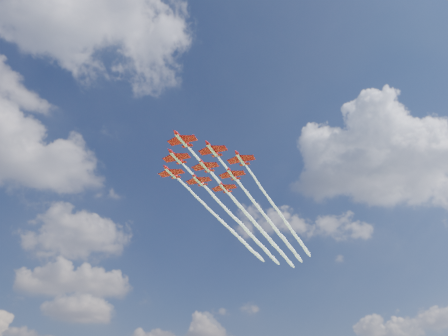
{
  "coord_description": "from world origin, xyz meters",
  "views": [
    {
      "loc": [
        -55.45,
        -129.95,
        4.0
      ],
      "look_at": [
        11.77,
        -0.65,
        85.01
      ],
      "focal_mm": 35.0,
      "sensor_mm": 36.0,
      "label": 1
    }
  ],
  "objects": [
    {
      "name": "jet_row3_port",
      "position": [
        56.06,
        27.16,
        85.28
      ],
      "size": [
        90.57,
        79.29,
        2.94
      ],
      "rotation": [
        0.0,
        0.0,
        0.72
      ],
      "color": "#BC0A0C"
    },
    {
      "name": "jet_row4_port",
      "position": [
        58.74,
        39.13,
        85.28
      ],
      "size": [
        90.57,
        79.29,
        2.94
      ],
      "rotation": [
        0.0,
        0.0,
        0.72
      ],
      "color": "#BC0A0C"
    },
    {
      "name": "jet_row4_starb",
      "position": [
        49.2,
        50.07,
        85.28
      ],
      "size": [
        90.57,
        79.29,
        2.94
      ],
      "rotation": [
        0.0,
        0.0,
        0.72
      ],
      "color": "#BC0A0C"
    },
    {
      "name": "jet_tail",
      "position": [
        61.42,
        51.1,
        85.28
      ],
      "size": [
        90.57,
        79.29,
        2.94
      ],
      "rotation": [
        0.0,
        0.0,
        0.72
      ],
      "color": "#BC0A0C"
    },
    {
      "name": "jet_row2_starb",
      "position": [
        34.3,
        37.07,
        85.28
      ],
      "size": [
        90.57,
        79.29,
        2.94
      ],
      "rotation": [
        0.0,
        0.0,
        0.72
      ],
      "color": "#BC0A0C"
    },
    {
      "name": "jet_row3_starb",
      "position": [
        36.98,
        49.04,
        85.28
      ],
      "size": [
        90.57,
        79.29,
        2.94
      ],
      "rotation": [
        0.0,
        0.0,
        0.72
      ],
      "color": "#BC0A0C"
    },
    {
      "name": "jet_lead",
      "position": [
        31.62,
        25.1,
        85.28
      ],
      "size": [
        90.57,
        79.29,
        2.94
      ],
      "rotation": [
        0.0,
        0.0,
        0.72
      ],
      "color": "#BC0A0C"
    },
    {
      "name": "jet_row2_port",
      "position": [
        43.84,
        26.13,
        85.28
      ],
      "size": [
        90.57,
        79.29,
        2.94
      ],
      "rotation": [
        0.0,
        0.0,
        0.72
      ],
      "color": "#BC0A0C"
    },
    {
      "name": "jet_row3_centre",
      "position": [
        46.52,
        38.1,
        85.28
      ],
      "size": [
        90.57,
        79.29,
        2.94
      ],
      "rotation": [
        0.0,
        0.0,
        0.72
      ],
      "color": "#BC0A0C"
    }
  ]
}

